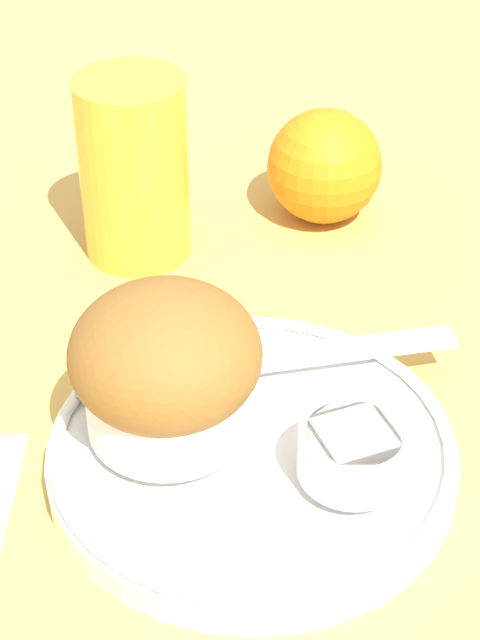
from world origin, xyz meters
name	(u,v)px	position (x,y,z in m)	size (l,w,h in m)	color
ground_plane	(280,457)	(0.00, 0.00, 0.00)	(3.00, 3.00, 0.00)	tan
plate	(252,453)	(-0.01, -0.01, 0.01)	(0.19, 0.19, 0.02)	white
muffin	(166,369)	(-0.05, 0.00, 0.06)	(0.09, 0.09, 0.07)	silver
cream_ramekin	(353,450)	(0.03, -0.03, 0.03)	(0.05, 0.05, 0.02)	silver
berry_pair	(228,370)	(-0.03, 0.03, 0.03)	(0.03, 0.02, 0.02)	maroon
butter_knife	(269,360)	(-0.01, 0.05, 0.02)	(0.19, 0.06, 0.00)	silver
orange_fruit	(325,166)	(0.03, 0.22, 0.04)	(0.07, 0.07, 0.07)	orange
juice_glass	(134,169)	(-0.08, 0.18, 0.06)	(0.06, 0.06, 0.11)	gold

